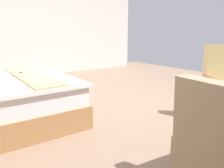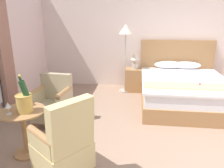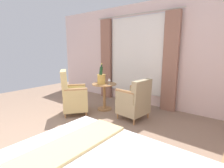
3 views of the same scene
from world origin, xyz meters
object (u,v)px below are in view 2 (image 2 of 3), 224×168
Objects in this scene: wine_glass_near_edge at (8,106)px; armchair_by_window at (53,103)px; bed at (182,89)px; bedside_lamp at (135,59)px; armchair_facing_bed at (64,146)px; side_table_round at (24,127)px; wine_glass_near_bucket at (28,97)px; champagne_bucket at (24,101)px; nightstand at (134,80)px; floor_lamp_brass at (126,36)px.

armchair_by_window is (0.16, 1.05, -0.38)m from wine_glass_near_edge.
bed is 13.71× the size of wine_glass_near_edge.
bedside_lamp is at bearing 55.12° from armchair_by_window.
armchair_facing_bed is (-1.81, -2.59, 0.09)m from bed.
armchair_by_window is 1.45m from armchair_facing_bed.
side_table_round is at bearing 151.54° from armchair_facing_bed.
wine_glass_near_bucket is at bearing -92.56° from armchair_by_window.
wine_glass_near_bucket and wine_glass_near_edge have the same top height.
nightstand is at bearing 65.12° from champagne_bucket.
champagne_bucket is 0.57× the size of armchair_by_window.
armchair_by_window is at bearing 87.44° from wine_glass_near_bucket.
nightstand is at bearing 147.11° from bed.
armchair_by_window is (-2.46, -1.29, 0.07)m from bed.
wine_glass_near_edge is at bearing -116.90° from bedside_lamp.
wine_glass_near_bucket is at bearing -140.64° from bed.
side_table_round is at bearing 50.48° from wine_glass_near_edge.
wine_glass_near_bucket is 0.32m from wine_glass_near_edge.
champagne_bucket is at bearing -22.34° from side_table_round.
nightstand is 3.25m from side_table_round.
nightstand is 2.42m from armchair_by_window.
armchair_facing_bed is at bearing -124.96° from bed.
nightstand is 1.52× the size of bedside_lamp.
floor_lamp_brass is 2.44m from armchair_by_window.
nightstand is 3.28m from champagne_bucket.
bedside_lamp reaches higher than wine_glass_near_edge.
armchair_by_window reaches higher than side_table_round.
nightstand is at bearing 55.12° from armchair_by_window.
wine_glass_near_edge is (-2.61, -2.34, 0.45)m from bed.
bed is 1.32× the size of floor_lamp_brass.
armchair_facing_bed reaches higher than bedside_lamp.
armchair_by_window is at bearing -124.88° from bedside_lamp.
bed is 3.78× the size of nightstand.
champagne_bucket reaches higher than wine_glass_near_bucket.
bedside_lamp is at bearing 62.60° from wine_glass_near_bucket.
wine_glass_near_edge is at bearing -129.52° from side_table_round.
bedside_lamp is 3.27m from side_table_round.
wine_glass_near_bucket is (-1.42, -2.73, -0.03)m from bedside_lamp.
bedside_lamp is 3.08m from wine_glass_near_bucket.
bed is 1.80m from floor_lamp_brass.
wine_glass_near_bucket is 0.84m from armchair_by_window.
wine_glass_near_bucket is at bearing 104.70° from champagne_bucket.
bed is 5.75× the size of bedside_lamp.
champagne_bucket is 1.04m from armchair_by_window.
wine_glass_near_bucket reaches higher than nightstand.
bedside_lamp is at bearing 77.28° from armchair_facing_bed.
armchair_facing_bed reaches higher than side_table_round.
side_table_round is 0.64× the size of armchair_facing_bed.
champagne_bucket is (0.07, -0.03, 0.41)m from side_table_round.
bed is at bearing 42.70° from champagne_bucket.
champagne_bucket is at bearing 28.23° from wine_glass_near_edge.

